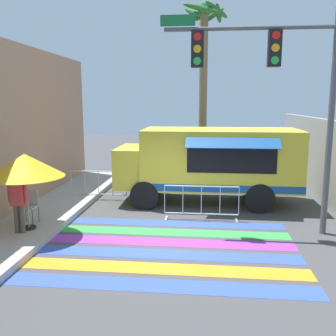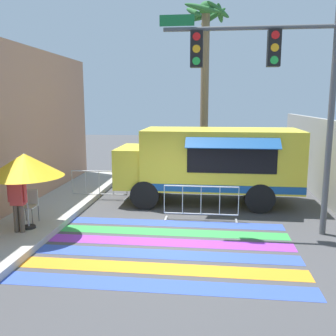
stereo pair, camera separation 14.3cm
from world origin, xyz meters
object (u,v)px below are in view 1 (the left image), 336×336
Objects in this scene: food_truck at (206,160)px; folding_chair at (30,203)px; vendor_person at (18,200)px; traffic_signal_pole at (275,76)px; barricade_side at (99,185)px; patio_umbrella at (25,165)px; barricade_front at (201,203)px; palm_tree at (204,61)px.

folding_chair is at bearing -145.76° from food_truck.
food_truck is 5.95m from folding_chair.
food_truck is at bearing 37.72° from vendor_person.
vendor_person is (-6.49, -1.25, -3.12)m from traffic_signal_pole.
traffic_signal_pole is 3.77× the size of vendor_person.
vendor_person is at bearing -102.10° from barricade_side.
food_truck is 4.01× the size of vendor_person.
patio_umbrella reaches higher than barricade_front.
folding_chair is 4.93m from barricade_front.
food_truck is at bearing -0.01° from barricade_side.
patio_umbrella is 0.98× the size of barricade_side.
patio_umbrella is 0.90× the size of barricade_front.
traffic_signal_pole is at bearing -59.40° from food_truck.
patio_umbrella is 1.30× the size of vendor_person.
vendor_person is 5.13m from barricade_front.
food_truck is 1.06× the size of traffic_signal_pole.
vendor_person is 0.20× the size of palm_tree.
traffic_signal_pole reaches higher than patio_umbrella.
barricade_front is (4.65, 2.10, -0.52)m from vendor_person.
folding_chair is at bearing -121.06° from palm_tree.
palm_tree is (4.69, 7.79, 4.58)m from folding_chair.
barricade_side is 7.52m from palm_tree.
patio_umbrella reaches higher than vendor_person.
food_truck is 6.74× the size of folding_chair.
barricade_front and barricade_side have the same top height.
barricade_side is at bearing 151.46° from barricade_front.
food_truck is 4.28m from traffic_signal_pole.
folding_chair is 0.59× the size of vendor_person.
barricade_side is (-3.76, 2.05, -0.00)m from barricade_front.
palm_tree reaches higher than folding_chair.
traffic_signal_pole reaches higher than barricade_side.
barricade_side is (0.99, 3.32, -0.21)m from folding_chair.
food_truck reaches higher than folding_chair.
food_truck reaches higher than patio_umbrella.
food_truck is 5.87m from palm_tree.
patio_umbrella is 0.90m from vendor_person.
vendor_person reaches higher than barricade_front.
traffic_signal_pole is 2.89× the size of patio_umbrella.
traffic_signal_pole is at bearing -27.34° from barricade_side.
palm_tree reaches higher than barricade_side.
traffic_signal_pole is 2.61× the size of barricade_front.
barricade_front is (4.56, 1.78, -1.36)m from patio_umbrella.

